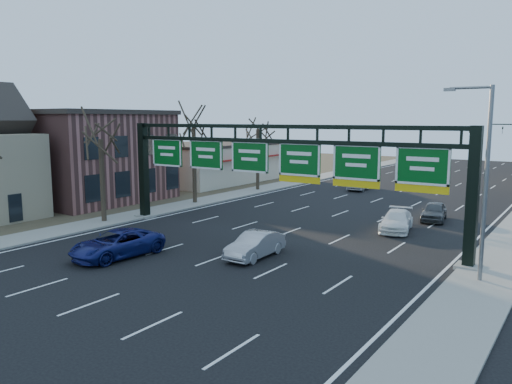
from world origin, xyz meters
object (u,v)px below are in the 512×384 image
Objects in this scene: sign_gantry at (276,166)px; car_white_wagon at (397,221)px; car_blue_suv at (117,244)px; car_silver_sedan at (255,245)px.

car_white_wagon is (5.61, 6.46, -3.95)m from sign_gantry.
car_white_wagon is at bearing 49.02° from sign_gantry.
car_blue_suv is (-4.84, -8.62, -3.90)m from sign_gantry.
car_silver_sedan is 11.63m from car_white_wagon.
car_silver_sedan reaches higher than car_white_wagon.
sign_gantry is at bearing 107.12° from car_silver_sedan.
car_blue_suv reaches higher than car_white_wagon.
car_blue_suv is 18.35m from car_white_wagon.
car_white_wagon is (4.17, 10.86, -0.01)m from car_silver_sedan.
sign_gantry is 5.85× the size of car_silver_sedan.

